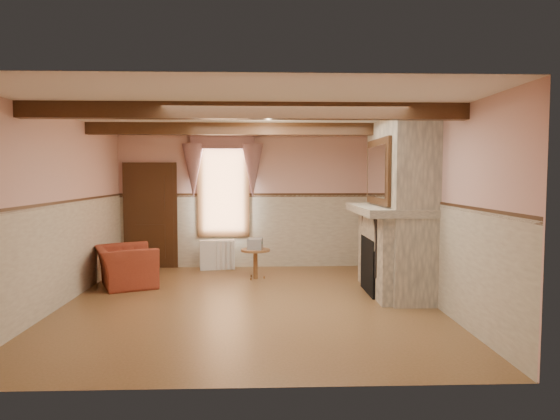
{
  "coord_description": "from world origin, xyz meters",
  "views": [
    {
      "loc": [
        0.21,
        -7.37,
        1.91
      ],
      "look_at": [
        0.5,
        0.8,
        1.34
      ],
      "focal_mm": 32.0,
      "sensor_mm": 36.0,
      "label": 1
    }
  ],
  "objects_px": {
    "armchair": "(126,266)",
    "side_table": "(255,264)",
    "oil_lamp": "(380,196)",
    "mantel_clock": "(380,198)",
    "bowl": "(389,203)",
    "radiator": "(217,255)"
  },
  "relations": [
    {
      "from": "radiator",
      "to": "mantel_clock",
      "type": "relative_size",
      "value": 2.92
    },
    {
      "from": "oil_lamp",
      "to": "armchair",
      "type": "bearing_deg",
      "value": 179.57
    },
    {
      "from": "side_table",
      "to": "bowl",
      "type": "height_order",
      "value": "bowl"
    },
    {
      "from": "radiator",
      "to": "bowl",
      "type": "height_order",
      "value": "bowl"
    },
    {
      "from": "armchair",
      "to": "bowl",
      "type": "xyz_separation_m",
      "value": [
        4.39,
        -0.64,
        1.12
      ]
    },
    {
      "from": "armchair",
      "to": "side_table",
      "type": "xyz_separation_m",
      "value": [
        2.22,
        0.56,
        -0.07
      ]
    },
    {
      "from": "armchair",
      "to": "bowl",
      "type": "relative_size",
      "value": 2.81
    },
    {
      "from": "bowl",
      "to": "radiator",
      "type": "bearing_deg",
      "value": 144.18
    },
    {
      "from": "side_table",
      "to": "radiator",
      "type": "relative_size",
      "value": 0.79
    },
    {
      "from": "bowl",
      "to": "mantel_clock",
      "type": "distance_m",
      "value": 0.64
    },
    {
      "from": "side_table",
      "to": "oil_lamp",
      "type": "distance_m",
      "value": 2.59
    },
    {
      "from": "side_table",
      "to": "armchair",
      "type": "bearing_deg",
      "value": -165.76
    },
    {
      "from": "oil_lamp",
      "to": "bowl",
      "type": "bearing_deg",
      "value": -90.0
    },
    {
      "from": "armchair",
      "to": "mantel_clock",
      "type": "distance_m",
      "value": 4.55
    },
    {
      "from": "radiator",
      "to": "oil_lamp",
      "type": "relative_size",
      "value": 2.5
    },
    {
      "from": "armchair",
      "to": "mantel_clock",
      "type": "bearing_deg",
      "value": -113.97
    },
    {
      "from": "radiator",
      "to": "mantel_clock",
      "type": "distance_m",
      "value": 3.54
    },
    {
      "from": "mantel_clock",
      "to": "oil_lamp",
      "type": "height_order",
      "value": "oil_lamp"
    },
    {
      "from": "radiator",
      "to": "mantel_clock",
      "type": "xyz_separation_m",
      "value": [
        2.96,
        -1.5,
        1.22
      ]
    },
    {
      "from": "radiator",
      "to": "mantel_clock",
      "type": "bearing_deg",
      "value": -36.22
    },
    {
      "from": "armchair",
      "to": "side_table",
      "type": "height_order",
      "value": "armchair"
    },
    {
      "from": "side_table",
      "to": "oil_lamp",
      "type": "xyz_separation_m",
      "value": [
        2.17,
        -0.6,
        1.29
      ]
    }
  ]
}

